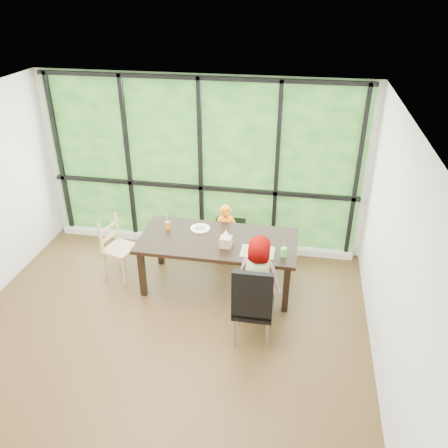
{
  "coord_description": "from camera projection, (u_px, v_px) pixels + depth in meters",
  "views": [
    {
      "loc": [
        1.51,
        -4.12,
        3.88
      ],
      "look_at": [
        0.58,
        1.0,
        1.05
      ],
      "focal_mm": 36.61,
      "sensor_mm": 36.0,
      "label": 1
    }
  ],
  "objects": [
    {
      "name": "ground",
      "position": [
        164.0,
        332.0,
        5.65
      ],
      "size": [
        5.0,
        5.0,
        0.0
      ],
      "primitive_type": "plane",
      "color": "black",
      "rests_on": "ground"
    },
    {
      "name": "back_wall",
      "position": [
        201.0,
        165.0,
        6.95
      ],
      "size": [
        5.0,
        0.0,
        5.0
      ],
      "primitive_type": "plane",
      "rotation": [
        1.57,
        0.0,
        0.0
      ],
      "color": "silver",
      "rests_on": "ground"
    },
    {
      "name": "foliage_backdrop",
      "position": [
        201.0,
        165.0,
        6.93
      ],
      "size": [
        4.8,
        0.02,
        2.65
      ],
      "primitive_type": "cube",
      "color": "#174C15",
      "rests_on": "back_wall"
    },
    {
      "name": "window_mullions",
      "position": [
        200.0,
        166.0,
        6.9
      ],
      "size": [
        4.8,
        0.06,
        2.65
      ],
      "primitive_type": null,
      "color": "black",
      "rests_on": "back_wall"
    },
    {
      "name": "window_sill",
      "position": [
        202.0,
        242.0,
        7.48
      ],
      "size": [
        4.8,
        0.12,
        0.1
      ],
      "primitive_type": "cube",
      "color": "silver",
      "rests_on": "ground"
    },
    {
      "name": "dining_table",
      "position": [
        218.0,
        263.0,
        6.34
      ],
      "size": [
        2.14,
        1.02,
        0.75
      ],
      "primitive_type": "cube",
      "rotation": [
        0.0,
        0.0,
        0.0
      ],
      "color": "black",
      "rests_on": "ground"
    },
    {
      "name": "chair_window_leather",
      "position": [
        230.0,
        218.0,
        7.15
      ],
      "size": [
        0.46,
        0.46,
        1.08
      ],
      "primitive_type": "cube",
      "rotation": [
        0.0,
        0.0,
        -0.01
      ],
      "color": "black",
      "rests_on": "ground"
    },
    {
      "name": "chair_interior_leather",
      "position": [
        253.0,
        302.0,
        5.31
      ],
      "size": [
        0.47,
        0.47,
        1.08
      ],
      "primitive_type": "cube",
      "rotation": [
        0.0,
        0.0,
        3.15
      ],
      "color": "black",
      "rests_on": "ground"
    },
    {
      "name": "chair_end_beech",
      "position": [
        120.0,
        249.0,
        6.53
      ],
      "size": [
        0.5,
        0.51,
        0.9
      ],
      "primitive_type": "cube",
      "rotation": [
        0.0,
        0.0,
        1.3
      ],
      "color": "tan",
      "rests_on": "ground"
    },
    {
      "name": "child_toddler",
      "position": [
        226.0,
        235.0,
        6.82
      ],
      "size": [
        0.37,
        0.27,
        0.96
      ],
      "primitive_type": "imported",
      "rotation": [
        0.0,
        0.0,
        0.11
      ],
      "color": "orange",
      "rests_on": "ground"
    },
    {
      "name": "child_older",
      "position": [
        259.0,
        279.0,
        5.66
      ],
      "size": [
        0.64,
        0.49,
        1.16
      ],
      "primitive_type": "imported",
      "rotation": [
        0.0,
        0.0,
        2.91
      ],
      "color": "gray",
      "rests_on": "ground"
    },
    {
      "name": "placemat",
      "position": [
        258.0,
        252.0,
        5.88
      ],
      "size": [
        0.43,
        0.32,
        0.01
      ],
      "primitive_type": "cube",
      "color": "tan",
      "rests_on": "dining_table"
    },
    {
      "name": "plate_far",
      "position": [
        200.0,
        228.0,
        6.42
      ],
      "size": [
        0.28,
        0.28,
        0.02
      ],
      "primitive_type": "cylinder",
      "color": "white",
      "rests_on": "dining_table"
    },
    {
      "name": "plate_near",
      "position": [
        257.0,
        250.0,
        5.9
      ],
      "size": [
        0.23,
        0.23,
        0.01
      ],
      "primitive_type": "cylinder",
      "color": "white",
      "rests_on": "dining_table"
    },
    {
      "name": "orange_cup",
      "position": [
        168.0,
        225.0,
        6.39
      ],
      "size": [
        0.07,
        0.07,
        0.11
      ],
      "primitive_type": "cylinder",
      "color": "orange",
      "rests_on": "dining_table"
    },
    {
      "name": "green_cup",
      "position": [
        284.0,
        252.0,
        5.76
      ],
      "size": [
        0.08,
        0.08,
        0.12
      ],
      "primitive_type": "cylinder",
      "color": "#51DC34",
      "rests_on": "dining_table"
    },
    {
      "name": "tissue_box",
      "position": [
        226.0,
        242.0,
        5.98
      ],
      "size": [
        0.16,
        0.16,
        0.13
      ],
      "primitive_type": "cube",
      "color": "tan",
      "rests_on": "dining_table"
    },
    {
      "name": "crepe_rolls_far",
      "position": [
        200.0,
        227.0,
        6.4
      ],
      "size": [
        0.15,
        0.12,
        0.04
      ],
      "primitive_type": null,
      "color": "tan",
      "rests_on": "plate_far"
    },
    {
      "name": "crepe_rolls_near",
      "position": [
        257.0,
        249.0,
        5.89
      ],
      "size": [
        0.05,
        0.12,
        0.04
      ],
      "primitive_type": null,
      "color": "tan",
      "rests_on": "plate_near"
    },
    {
      "name": "straw_white",
      "position": [
        167.0,
        219.0,
        6.35
      ],
      "size": [
        0.01,
        0.04,
        0.2
      ],
      "primitive_type": "cylinder",
      "rotation": [
        0.14,
        0.0,
        0.0
      ],
      "color": "white",
      "rests_on": "orange_cup"
    },
    {
      "name": "straw_pink",
      "position": [
        284.0,
        245.0,
        5.71
      ],
      "size": [
        0.01,
        0.04,
        0.2
      ],
      "primitive_type": "cylinder",
      "rotation": [
        0.14,
        0.0,
        0.0
      ],
      "color": "pink",
      "rests_on": "green_cup"
    },
    {
      "name": "tissue",
      "position": [
        226.0,
        234.0,
        5.92
      ],
      "size": [
        0.12,
        0.12,
        0.11
      ],
      "primitive_type": "cone",
      "color": "white",
      "rests_on": "tissue_box"
    }
  ]
}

